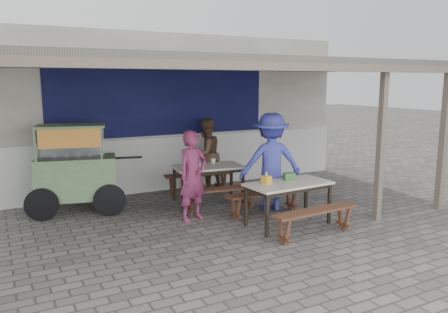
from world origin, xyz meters
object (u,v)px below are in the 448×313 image
bench_right_wall (265,197)px  patron_wall_side (206,154)px  donation_box (289,176)px  condiment_bowl (198,164)px  bench_left_wall (198,178)px  vendor_cart (75,165)px  bench_left_street (220,194)px  patron_right_table (271,162)px  condiment_jar (213,161)px  table_right (289,187)px  tissue_box (266,180)px  table_left (208,170)px  patron_street_side (193,176)px  bench_right_street (315,216)px

bench_right_wall → patron_wall_side: (-0.09, 2.28, 0.47)m
donation_box → condiment_bowl: bearing=113.2°
patron_wall_side → donation_box: size_ratio=8.54×
bench_left_wall → vendor_cart: 2.68m
bench_left_street → patron_right_table: bearing=-11.8°
patron_wall_side → condiment_jar: bearing=57.1°
patron_wall_side → donation_box: patron_wall_side is taller
table_right → tissue_box: tissue_box is taller
bench_right_wall → tissue_box: size_ratio=11.78×
bench_right_wall → table_right: bearing=-90.0°
table_left → patron_street_side: (-0.77, -0.96, 0.13)m
bench_left_street → patron_wall_side: (0.52, 1.69, 0.47)m
table_left → patron_wall_side: size_ratio=0.91×
vendor_cart → condiment_bowl: vendor_cart is taller
table_right → vendor_cart: 3.94m
patron_right_table → condiment_jar: size_ratio=18.58×
patron_street_side → condiment_jar: (0.99, 1.17, -0.01)m
patron_wall_side → condiment_bowl: size_ratio=8.68×
bench_left_street → bench_right_wall: 0.85m
bench_right_street → donation_box: bearing=81.1°
tissue_box → donation_box: 0.50m
bench_left_wall → patron_street_side: size_ratio=0.93×
bench_right_wall → patron_street_side: 1.41m
patron_right_table → tissue_box: size_ratio=14.04×
tissue_box → donation_box: (0.50, 0.03, -0.00)m
bench_right_wall → donation_box: donation_box is taller
condiment_jar → bench_right_street: bearing=-82.9°
table_right → condiment_jar: 2.22m
table_right → condiment_jar: bearing=95.9°
condiment_jar → condiment_bowl: size_ratio=0.54×
patron_right_table → tissue_box: patron_right_table is taller
condiment_jar → patron_street_side: bearing=-130.2°
vendor_cart → patron_street_side: 2.27m
vendor_cart → patron_right_table: bearing=-11.2°
patron_street_side → table_left: bearing=35.9°
bench_right_wall → donation_box: bearing=-76.5°
table_right → condiment_jar: condiment_jar is taller
bench_left_street → patron_street_side: patron_street_side is taller
bench_left_street → bench_right_wall: same height
vendor_cart → donation_box: vendor_cart is taller
bench_right_street → tissue_box: 1.01m
bench_left_street → bench_left_wall: bearing=90.0°
patron_street_side → patron_wall_side: bearing=43.0°
table_left → patron_right_table: (0.82, -1.03, 0.26)m
table_left → bench_right_street: 2.74m
condiment_jar → bench_right_wall: bearing=-78.9°
tissue_box → donation_box: bearing=3.4°
bench_right_wall → patron_street_side: patron_street_side is taller
bench_left_street → vendor_cart: vendor_cart is taller
table_right → patron_right_table: (0.28, 0.95, 0.26)m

